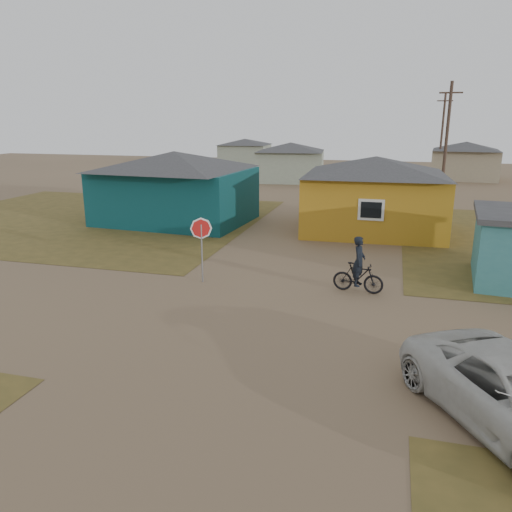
{
  "coord_description": "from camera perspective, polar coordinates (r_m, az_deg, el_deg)",
  "views": [
    {
      "loc": [
        3.36,
        -12.59,
        5.78
      ],
      "look_at": [
        -0.89,
        3.0,
        1.3
      ],
      "focal_mm": 35.0,
      "sensor_mm": 36.0,
      "label": 1
    }
  ],
  "objects": [
    {
      "name": "stop_sign",
      "position": [
        17.89,
        -6.27,
        2.42
      ],
      "size": [
        0.78,
        0.07,
        2.39
      ],
      "color": "gray",
      "rests_on": "ground"
    },
    {
      "name": "house_beige_east",
      "position": [
        53.16,
        22.76,
        10.08
      ],
      "size": [
        6.95,
        6.05,
        3.6
      ],
      "color": "gray",
      "rests_on": "ground"
    },
    {
      "name": "house_yellow",
      "position": [
        26.87,
        13.37,
        7.0
      ],
      "size": [
        7.72,
        6.76,
        3.9
      ],
      "color": "#B9821C",
      "rests_on": "ground"
    },
    {
      "name": "house_teal",
      "position": [
        28.91,
        -9.19,
        7.89
      ],
      "size": [
        8.93,
        7.08,
        4.0
      ],
      "color": "#0B373C",
      "rests_on": "ground"
    },
    {
      "name": "utility_pole_near",
      "position": [
        34.77,
        20.88,
        11.8
      ],
      "size": [
        1.4,
        0.2,
        8.0
      ],
      "color": "#453329",
      "rests_on": "ground"
    },
    {
      "name": "ground",
      "position": [
        14.26,
        0.29,
        -8.42
      ],
      "size": [
        120.0,
        120.0,
        0.0
      ],
      "primitive_type": "plane",
      "color": "brown"
    },
    {
      "name": "grass_nw",
      "position": [
        31.46,
        -18.6,
        4.11
      ],
      "size": [
        20.0,
        18.0,
        0.0
      ],
      "primitive_type": "cube",
      "color": "brown",
      "rests_on": "ground"
    },
    {
      "name": "house_pale_west",
      "position": [
        47.69,
        3.96,
        10.74
      ],
      "size": [
        7.04,
        6.15,
        3.6
      ],
      "color": "gray",
      "rests_on": "ground"
    },
    {
      "name": "house_pale_north",
      "position": [
        61.24,
        -1.26,
        11.72
      ],
      "size": [
        6.28,
        5.81,
        3.4
      ],
      "color": "gray",
      "rests_on": "ground"
    },
    {
      "name": "cyclist",
      "position": [
        17.35,
        11.62,
        -1.82
      ],
      "size": [
        1.78,
        0.71,
        1.96
      ],
      "color": "black",
      "rests_on": "ground"
    },
    {
      "name": "utility_pole_far",
      "position": [
        50.79,
        20.45,
        12.7
      ],
      "size": [
        1.4,
        0.2,
        8.0
      ],
      "color": "#453329",
      "rests_on": "ground"
    }
  ]
}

